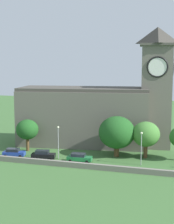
# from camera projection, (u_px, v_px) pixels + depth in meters

# --- Properties ---
(ground_plane) EXTENTS (200.00, 200.00, 0.00)m
(ground_plane) POSITION_uv_depth(u_px,v_px,m) (99.00, 146.00, 79.60)
(ground_plane) COLOR #3D6633
(church) EXTENTS (35.97, 15.04, 26.73)m
(church) POSITION_uv_depth(u_px,v_px,m) (99.00, 110.00, 80.01)
(church) COLOR #666056
(church) RESTS_ON ground
(quay_barrier) EXTENTS (57.39, 0.70, 1.02)m
(quay_barrier) POSITION_uv_depth(u_px,v_px,m) (75.00, 165.00, 63.40)
(quay_barrier) COLOR gray
(quay_barrier) RESTS_ON ground
(car_blue) EXTENTS (4.72, 2.65, 1.72)m
(car_blue) POSITION_uv_depth(u_px,v_px,m) (14.00, 153.00, 70.59)
(car_blue) COLOR #233D9E
(car_blue) RESTS_ON ground
(car_black) EXTENTS (4.94, 2.75, 1.86)m
(car_black) POSITION_uv_depth(u_px,v_px,m) (43.00, 155.00, 68.69)
(car_black) COLOR black
(car_black) RESTS_ON ground
(car_green) EXTENTS (4.92, 2.41, 1.70)m
(car_green) POSITION_uv_depth(u_px,v_px,m) (79.00, 158.00, 67.01)
(car_green) COLOR #1E6B38
(car_green) RESTS_ON ground
(streetlamp_west_mid) EXTENTS (0.44, 0.44, 6.62)m
(streetlamp_west_mid) POSITION_uv_depth(u_px,v_px,m) (58.00, 137.00, 68.62)
(streetlamp_west_mid) COLOR #9EA0A5
(streetlamp_west_mid) RESTS_ON ground
(streetlamp_central) EXTENTS (0.44, 0.44, 6.36)m
(streetlamp_central) POSITION_uv_depth(u_px,v_px,m) (141.00, 143.00, 64.34)
(streetlamp_central) COLOR #9EA0A5
(streetlamp_central) RESTS_ON ground
(tree_riverside_west) EXTENTS (7.36, 7.36, 8.33)m
(tree_riverside_west) POSITION_uv_depth(u_px,v_px,m) (117.00, 133.00, 70.26)
(tree_riverside_west) COLOR brown
(tree_riverside_west) RESTS_ON ground
(tree_riverside_east) EXTENTS (5.61, 5.61, 7.40)m
(tree_riverside_east) POSITION_uv_depth(u_px,v_px,m) (146.00, 134.00, 69.30)
(tree_riverside_east) COLOR brown
(tree_riverside_east) RESTS_ON ground
(tree_churchyard) EXTENTS (4.85, 4.85, 6.89)m
(tree_churchyard) POSITION_uv_depth(u_px,v_px,m) (27.00, 130.00, 74.87)
(tree_churchyard) COLOR brown
(tree_churchyard) RESTS_ON ground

